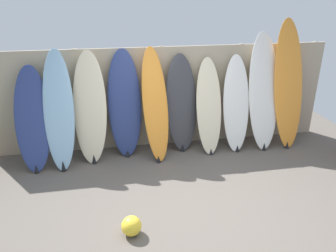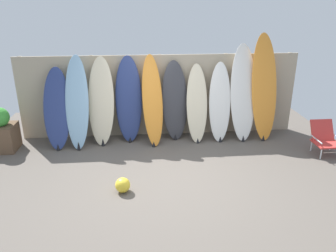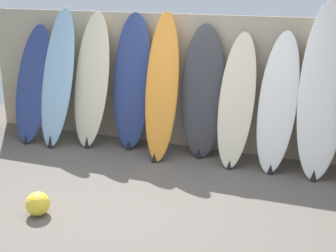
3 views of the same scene
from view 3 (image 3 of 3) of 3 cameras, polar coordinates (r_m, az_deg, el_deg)
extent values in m
plane|color=#5B544C|center=(4.88, -5.20, -10.06)|extent=(7.68, 7.68, 0.00)
cube|color=tan|center=(6.32, 2.31, 5.33)|extent=(6.08, 0.04, 1.80)
cylinder|color=gray|center=(7.72, -18.53, 6.75)|extent=(0.10, 0.10, 1.80)
cylinder|color=gray|center=(6.92, -9.07, 6.25)|extent=(0.10, 0.10, 1.80)
cylinder|color=gray|center=(6.36, 2.42, 5.41)|extent=(0.10, 0.10, 1.80)
cylinder|color=gray|center=(6.09, 15.47, 4.19)|extent=(0.10, 0.10, 1.80)
ellipsoid|color=navy|center=(6.91, -16.11, 5.02)|extent=(0.54, 0.67, 1.63)
cone|color=black|center=(6.89, -16.95, -1.50)|extent=(0.08, 0.08, 0.13)
ellipsoid|color=#8CB7D6|center=(6.65, -13.29, 5.79)|extent=(0.48, 0.70, 1.86)
cone|color=black|center=(6.64, -14.15, -1.80)|extent=(0.08, 0.08, 0.17)
ellipsoid|color=beige|center=(6.49, -9.30, 5.52)|extent=(0.59, 0.57, 1.82)
cone|color=black|center=(6.53, -9.86, -1.93)|extent=(0.08, 0.08, 0.15)
ellipsoid|color=navy|center=(6.31, -4.40, 5.37)|extent=(0.57, 0.43, 1.82)
cone|color=black|center=(6.40, -4.86, -2.35)|extent=(0.08, 0.08, 0.12)
ellipsoid|color=orange|center=(5.96, -0.74, 4.84)|extent=(0.50, 0.71, 1.86)
cone|color=black|center=(5.97, -1.68, -3.84)|extent=(0.08, 0.08, 0.11)
ellipsoid|color=#38383D|center=(6.01, 4.29, 4.16)|extent=(0.61, 0.44, 1.71)
cone|color=black|center=(6.10, 3.71, -3.28)|extent=(0.08, 0.08, 0.13)
ellipsoid|color=beige|center=(5.80, 8.36, 3.12)|extent=(0.47, 0.60, 1.63)
cone|color=black|center=(5.81, 7.51, -4.65)|extent=(0.08, 0.08, 0.11)
ellipsoid|color=white|center=(5.72, 13.23, 2.79)|extent=(0.52, 0.59, 1.66)
cone|color=black|center=(5.75, 12.39, -5.12)|extent=(0.08, 0.08, 0.12)
ellipsoid|color=white|center=(5.65, 18.41, 4.14)|extent=(0.56, 0.63, 2.04)
cone|color=black|center=(5.69, 17.34, -5.74)|extent=(0.08, 0.08, 0.13)
sphere|color=yellow|center=(4.88, -15.60, -9.12)|extent=(0.24, 0.24, 0.24)
camera|label=1|loc=(2.83, -66.44, 16.19)|focal=35.00mm
camera|label=2|loc=(2.65, -98.89, 10.36)|focal=35.00mm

